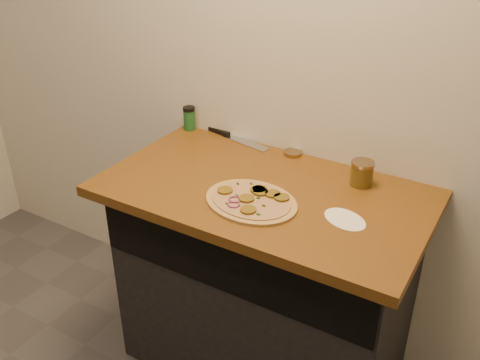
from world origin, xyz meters
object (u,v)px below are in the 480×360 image
Objects in this scene: chefs_knife at (231,136)px; salsa_jar at (362,173)px; pizza at (251,200)px; spice_shaker at (189,118)px.

chefs_knife is 0.65m from salsa_jar.
chefs_knife is (-0.35, 0.44, -0.00)m from pizza.
chefs_knife is 0.22m from spice_shaker.
spice_shaker is at bearing 173.39° from salsa_jar.
chefs_knife is 3.28× the size of spice_shaker.
pizza is at bearing -131.54° from salsa_jar.
spice_shaker reaches higher than salsa_jar.
salsa_jar is (0.64, -0.12, 0.04)m from chefs_knife.
spice_shaker is (-0.85, 0.10, 0.01)m from salsa_jar.
pizza is 0.56m from chefs_knife.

